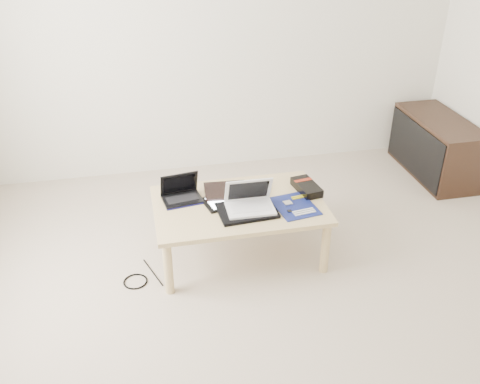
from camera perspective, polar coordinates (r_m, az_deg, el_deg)
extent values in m
plane|color=beige|center=(3.23, 4.41, -12.93)|extent=(4.00, 4.00, 0.00)
cube|color=silver|center=(4.46, -2.51, 18.39)|extent=(4.00, 0.10, 2.60)
cube|color=tan|center=(3.47, -0.12, -1.44)|extent=(1.10, 0.70, 0.03)
cylinder|color=tan|center=(3.28, -7.66, -8.04)|extent=(0.06, 0.06, 0.37)
cylinder|color=tan|center=(3.47, 9.09, -5.89)|extent=(0.06, 0.06, 0.37)
cylinder|color=tan|center=(3.78, -8.51, -2.52)|extent=(0.06, 0.06, 0.37)
cylinder|color=tan|center=(3.93, 6.12, -0.90)|extent=(0.06, 0.06, 0.37)
cube|color=#321E14|center=(4.88, 20.23, 4.56)|extent=(0.40, 0.90, 0.50)
cube|color=black|center=(4.78, 18.17, 4.41)|extent=(0.02, 0.86, 0.44)
cube|color=black|center=(3.57, -1.53, 0.07)|extent=(0.30, 0.26, 0.03)
cube|color=black|center=(3.51, -6.18, -0.80)|extent=(0.27, 0.21, 0.02)
cube|color=black|center=(3.50, -6.17, -0.69)|extent=(0.22, 0.12, 0.00)
cube|color=black|center=(3.45, -5.90, -1.19)|extent=(0.06, 0.03, 0.00)
cube|color=black|center=(3.52, -6.52, 0.92)|extent=(0.25, 0.09, 0.16)
cube|color=black|center=(3.51, -6.49, 0.86)|extent=(0.21, 0.07, 0.13)
cube|color=#0B0C40|center=(3.44, -5.80, -1.54)|extent=(0.25, 0.05, 0.01)
cube|color=black|center=(3.47, -1.71, -1.02)|extent=(0.30, 0.25, 0.01)
cube|color=white|center=(3.47, -1.71, -0.92)|extent=(0.24, 0.20, 0.00)
cube|color=#B4B4B8|center=(3.60, 2.62, 0.19)|extent=(0.12, 0.22, 0.02)
cube|color=gray|center=(3.59, 2.63, 0.32)|extent=(0.10, 0.18, 0.00)
cube|color=black|center=(3.37, 0.74, -1.99)|extent=(0.38, 0.29, 0.02)
cube|color=white|center=(3.36, 1.09, -1.74)|extent=(0.30, 0.21, 0.01)
cube|color=white|center=(3.35, 1.11, -1.65)|extent=(0.25, 0.12, 0.00)
cube|color=white|center=(3.29, 1.38, -2.32)|extent=(0.07, 0.03, 0.00)
cube|color=white|center=(3.36, 0.89, 0.23)|extent=(0.30, 0.10, 0.19)
cube|color=black|center=(3.36, 0.91, 0.16)|extent=(0.25, 0.07, 0.15)
cube|color=#0B194A|center=(3.45, 5.86, -1.50)|extent=(0.29, 0.34, 0.01)
cube|color=#B4B4B8|center=(3.46, 5.12, -1.16)|extent=(0.06, 0.06, 0.01)
cube|color=yellow|center=(3.54, 6.27, -0.46)|extent=(0.10, 0.03, 0.01)
cube|color=yellow|center=(3.53, 6.40, -0.60)|extent=(0.10, 0.03, 0.01)
cube|color=silver|center=(3.40, 6.70, -1.93)|extent=(0.14, 0.03, 0.01)
cube|color=silver|center=(3.38, 6.86, -2.11)|extent=(0.14, 0.03, 0.01)
cube|color=silver|center=(3.37, 7.01, -2.28)|extent=(0.14, 0.03, 0.01)
cube|color=black|center=(3.38, 5.31, -2.03)|extent=(0.03, 0.03, 0.01)
cube|color=black|center=(3.62, 7.11, 0.51)|extent=(0.16, 0.27, 0.05)
cube|color=maroon|center=(3.65, 6.75, 1.28)|extent=(0.13, 0.05, 0.00)
torus|color=black|center=(3.38, -0.92, -1.99)|extent=(0.11, 0.11, 0.01)
torus|color=black|center=(3.50, -11.10, -9.34)|extent=(0.17, 0.17, 0.01)
cylinder|color=black|center=(3.56, -9.27, -8.45)|extent=(0.11, 0.30, 0.01)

